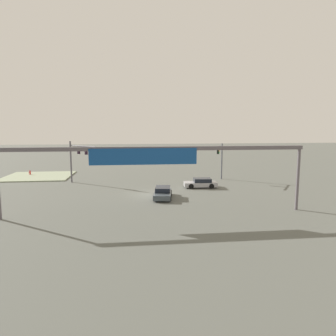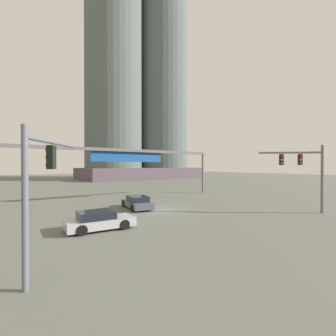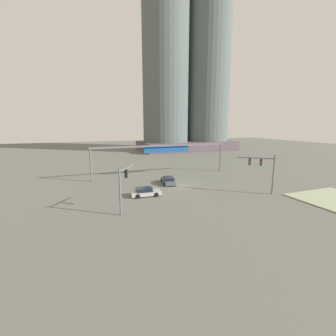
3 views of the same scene
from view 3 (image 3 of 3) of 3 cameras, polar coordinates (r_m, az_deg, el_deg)
ground_plane at (r=39.43m, az=2.58°, el=-4.25°), size 216.71×216.71×0.00m
traffic_signal_near_corner at (r=27.18m, az=-10.86°, el=-3.46°), size 2.48×3.45×5.42m
traffic_signal_opposite_side at (r=36.91m, az=22.23°, el=0.19°), size 4.07×3.71×5.87m
overhead_sign_gantry at (r=45.98m, az=-1.19°, el=4.60°), size 27.15×0.43×6.12m
highrise_twin_tower at (r=95.31m, az=4.81°, el=22.84°), size 36.33×18.59×61.36m
sedan_car_approaching at (r=40.40m, az=0.02°, el=-3.04°), size 2.47×4.60×1.21m
sedan_car_waiting_far at (r=33.83m, az=-5.51°, el=-5.82°), size 4.35×2.13×1.21m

